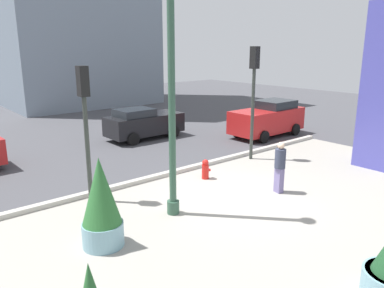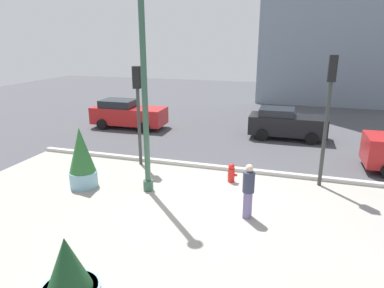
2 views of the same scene
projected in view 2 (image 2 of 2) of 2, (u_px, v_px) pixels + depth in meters
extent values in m
plane|color=#47474C|center=(231.00, 163.00, 15.39)|extent=(60.00, 60.00, 0.00)
cube|color=#9E998E|center=(191.00, 233.00, 9.90)|extent=(18.00, 10.00, 0.02)
cube|color=#B7B2A8|center=(227.00, 168.00, 14.56)|extent=(18.00, 0.24, 0.16)
cylinder|color=#335642|center=(148.00, 185.00, 12.59)|extent=(0.36, 0.36, 0.40)
cylinder|color=#335642|center=(144.00, 88.00, 11.55)|extent=(0.20, 0.20, 7.48)
cylinder|color=#7AA8B7|center=(84.00, 179.00, 12.89)|extent=(1.01, 1.01, 0.61)
cylinder|color=#382819|center=(83.00, 172.00, 12.80)|extent=(0.93, 0.93, 0.04)
cone|color=#2D6B33|center=(81.00, 150.00, 12.55)|extent=(0.96, 0.96, 1.66)
cylinder|color=#382819|center=(70.00, 288.00, 6.87)|extent=(1.10, 1.10, 0.04)
cone|color=#1E4C28|center=(67.00, 263.00, 6.70)|extent=(0.89, 0.89, 1.13)
cylinder|color=red|center=(231.00, 175.00, 13.32)|extent=(0.26, 0.26, 0.55)
sphere|color=red|center=(232.00, 167.00, 13.21)|extent=(0.24, 0.24, 0.24)
cylinder|color=red|center=(236.00, 175.00, 13.26)|extent=(0.12, 0.10, 0.10)
cylinder|color=#333833|center=(139.00, 127.00, 14.79)|extent=(0.14, 0.14, 3.33)
cube|color=black|center=(137.00, 77.00, 14.17)|extent=(0.28, 0.32, 0.90)
sphere|color=green|center=(139.00, 83.00, 14.40)|extent=(0.18, 0.18, 0.18)
cylinder|color=#333833|center=(325.00, 136.00, 12.52)|extent=(0.14, 0.14, 3.89)
cube|color=black|center=(333.00, 68.00, 11.81)|extent=(0.28, 0.32, 0.90)
sphere|color=red|center=(331.00, 76.00, 12.05)|extent=(0.18, 0.18, 0.18)
cylinder|color=black|center=(379.00, 156.00, 15.32)|extent=(0.64, 0.23, 0.64)
cube|color=red|center=(129.00, 115.00, 21.27)|extent=(4.52, 1.89, 1.00)
cube|color=#1E2328|center=(118.00, 103.00, 21.23)|extent=(2.05, 1.62, 0.43)
cylinder|color=black|center=(156.00, 121.00, 21.86)|extent=(0.64, 0.23, 0.64)
cylinder|color=black|center=(145.00, 127.00, 20.22)|extent=(0.64, 0.23, 0.64)
cylinder|color=black|center=(116.00, 118.00, 22.58)|extent=(0.64, 0.23, 0.64)
cylinder|color=black|center=(102.00, 124.00, 20.94)|extent=(0.64, 0.23, 0.64)
cube|color=black|center=(287.00, 125.00, 18.96)|extent=(4.12, 1.78, 1.00)
cube|color=#1E2328|center=(277.00, 112.00, 18.92)|extent=(1.87, 1.54, 0.38)
cylinder|color=black|center=(310.00, 131.00, 19.54)|extent=(0.64, 0.23, 0.64)
cylinder|color=black|center=(312.00, 139.00, 17.96)|extent=(0.64, 0.23, 0.64)
cylinder|color=black|center=(265.00, 127.00, 20.22)|extent=(0.64, 0.23, 0.64)
cylinder|color=black|center=(262.00, 135.00, 18.64)|extent=(0.64, 0.23, 0.64)
cube|color=slate|center=(248.00, 205.00, 10.63)|extent=(0.25, 0.31, 0.87)
cylinder|color=#33384C|center=(249.00, 182.00, 10.41)|extent=(0.42, 0.42, 0.65)
sphere|color=beige|center=(249.00, 168.00, 10.28)|extent=(0.23, 0.23, 0.23)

